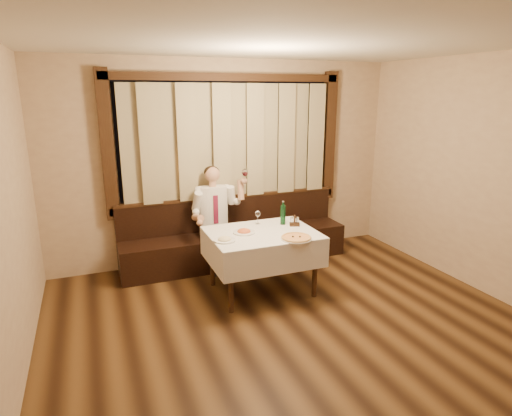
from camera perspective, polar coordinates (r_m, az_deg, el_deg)
name	(u,v)px	position (r m, az deg, el deg)	size (l,w,h in m)	color
room	(290,182)	(4.23, 4.60, 3.46)	(5.01, 6.01, 2.81)	black
banquette	(235,241)	(6.12, -2.83, -4.35)	(3.20, 0.61, 0.94)	black
dining_table	(262,240)	(5.10, 0.82, -4.33)	(1.27, 0.97, 0.76)	black
pizza	(296,238)	(4.84, 5.39, -3.97)	(0.36, 0.36, 0.04)	white
pasta_red	(244,230)	(5.03, -1.62, -2.95)	(0.26, 0.26, 0.09)	white
pasta_cream	(225,238)	(4.77, -4.21, -4.00)	(0.25, 0.25, 0.08)	white
green_bottle	(283,214)	(5.34, 3.61, -0.86)	(0.07, 0.07, 0.30)	#104D21
table_wine_glass	(258,214)	(5.32, 0.24, -0.85)	(0.07, 0.07, 0.18)	white
cruet_caddy	(295,222)	(5.30, 5.17, -1.91)	(0.14, 0.10, 0.13)	black
seated_man	(215,210)	(5.80, -5.46, -0.28)	(0.77, 0.57, 1.40)	black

